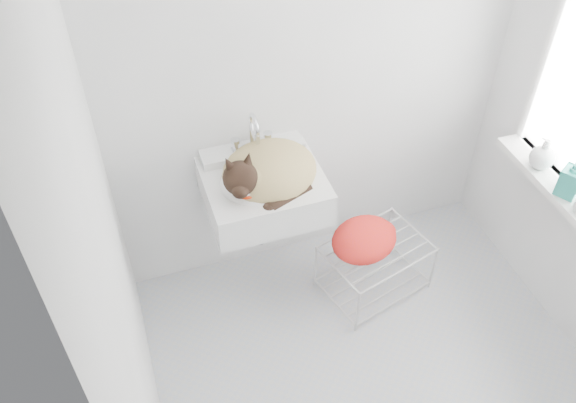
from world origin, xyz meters
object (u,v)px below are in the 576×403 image
object	(u,v)px
bottle_b	(565,193)
bottle_c	(539,166)
sink	(263,177)
cat	(266,172)
wire_rack	(374,269)

from	to	relation	value
bottle_b	bottle_c	world-z (taller)	bottle_b
sink	bottle_c	xyz separation A→B (m)	(1.36, -0.37, 0.00)
sink	bottle_b	bearing A→B (deg)	-23.33
sink	bottle_c	world-z (taller)	sink
cat	bottle_c	xyz separation A→B (m)	(1.35, -0.35, -0.04)
cat	wire_rack	size ratio (longest dim) A/B	0.93
cat	bottle_b	size ratio (longest dim) A/B	2.37
cat	bottle_c	bearing A→B (deg)	-20.44
bottle_b	sink	bearing A→B (deg)	156.67
sink	bottle_b	distance (m)	1.48
bottle_c	cat	bearing A→B (deg)	165.39
sink	bottle_b	world-z (taller)	sink
sink	wire_rack	size ratio (longest dim) A/B	1.07
sink	bottle_c	distance (m)	1.41
sink	cat	distance (m)	0.05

